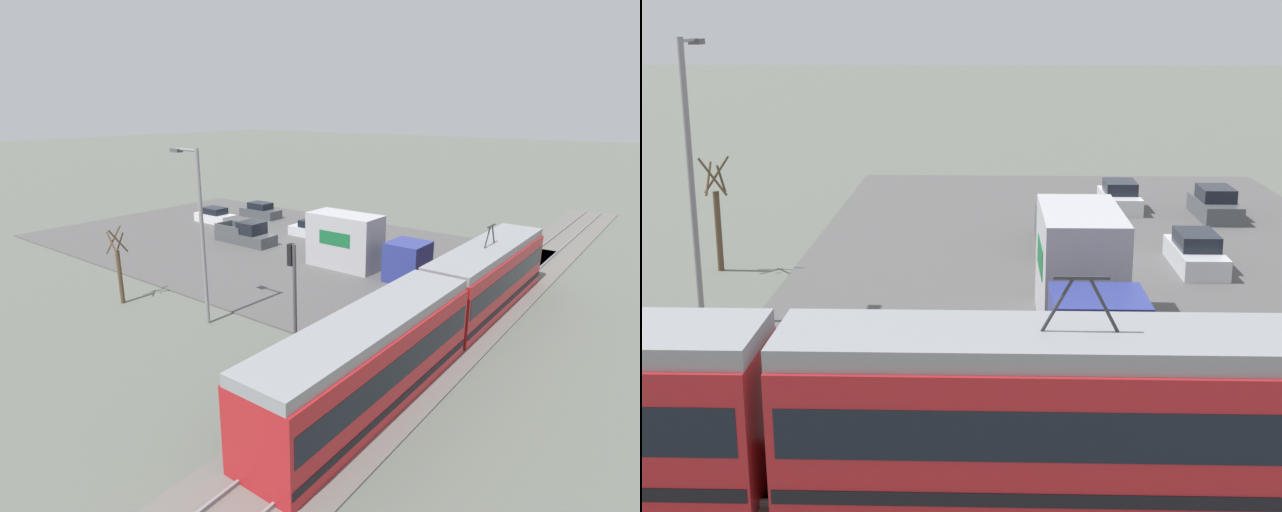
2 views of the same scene
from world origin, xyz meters
TOP-DOWN VIEW (x-y plane):
  - ground_plane at (0.00, 0.00)m, footprint 320.00×320.00m
  - road_surface at (0.00, 0.00)m, footprint 23.90×39.46m
  - rail_bed at (0.00, 18.98)m, footprint 61.52×4.40m
  - light_rail_tram at (8.69, 18.98)m, footprint 24.45×2.78m
  - box_truck at (1.42, 9.71)m, footprint 2.49×8.71m
  - pickup_truck at (1.16, -1.59)m, footprint 1.99×5.50m
  - sedan_car_0 at (-3.88, 1.49)m, footprint 1.72×4.38m
  - sedan_car_1 at (-6.90, -7.81)m, footprint 1.81×4.40m
  - sedan_car_2 at (-2.47, -9.69)m, footprint 1.81×4.23m
  - traffic_light_pole at (13.92, 14.51)m, footprint 0.28×0.47m
  - street_tree at (14.80, 2.15)m, footprint 1.07×0.89m
  - street_lamp_near_crossing at (13.63, 8.10)m, footprint 0.36×1.95m

SIDE VIEW (x-z plane):
  - ground_plane at x=0.00m, z-range 0.00..0.00m
  - road_surface at x=0.00m, z-range 0.00..0.08m
  - rail_bed at x=0.00m, z-range -0.06..0.16m
  - sedan_car_0 at x=-3.88m, z-range -0.05..1.39m
  - sedan_car_2 at x=-2.47m, z-range -0.05..1.42m
  - sedan_car_1 at x=-6.90m, z-range -0.05..1.48m
  - pickup_truck at x=1.16m, z-range -0.15..1.74m
  - light_rail_tram at x=8.69m, z-range -0.54..4.13m
  - box_truck at x=1.42m, z-range -0.07..3.72m
  - street_tree at x=14.80m, z-range -0.20..4.30m
  - traffic_light_pole at x=13.92m, z-range 0.79..6.20m
  - street_lamp_near_crossing at x=13.63m, z-range 0.64..9.71m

